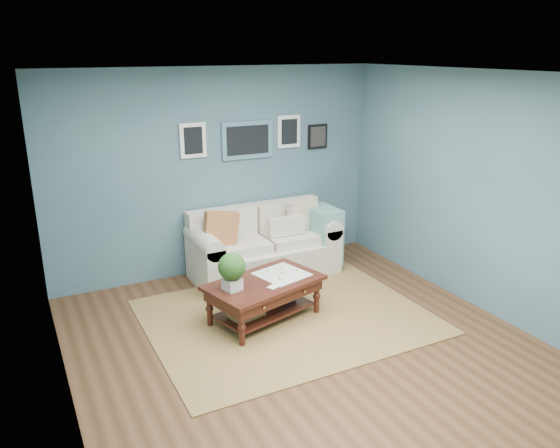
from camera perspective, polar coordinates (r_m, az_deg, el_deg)
room_shell at (r=5.12m, az=3.48°, el=0.24°), size 5.00×5.02×2.70m
area_rug at (r=6.28m, az=0.68°, el=-9.65°), size 3.05×2.44×0.01m
loveseat at (r=7.29m, az=-1.19°, el=-2.14°), size 1.96×0.89×1.01m
coffee_table at (r=6.03m, az=-2.19°, el=-6.80°), size 1.40×1.03×0.88m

